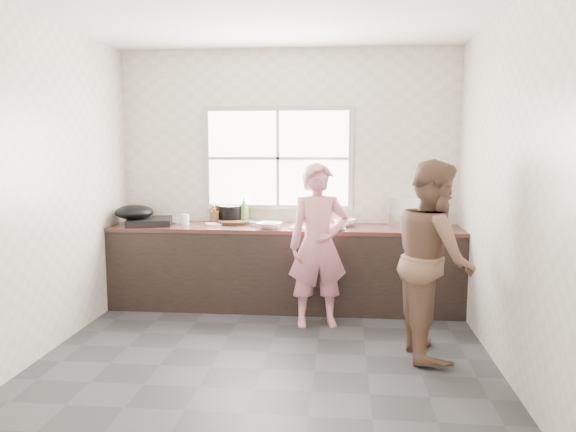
# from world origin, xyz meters

# --- Properties ---
(floor) EXTENTS (3.60, 3.20, 0.01)m
(floor) POSITION_xyz_m (0.00, 0.00, -0.01)
(floor) COLOR #2A2A2D
(floor) RESTS_ON ground
(ceiling) EXTENTS (3.60, 3.20, 0.01)m
(ceiling) POSITION_xyz_m (0.00, 0.00, 2.71)
(ceiling) COLOR silver
(ceiling) RESTS_ON wall_back
(wall_back) EXTENTS (3.60, 0.01, 2.70)m
(wall_back) POSITION_xyz_m (0.00, 1.60, 1.35)
(wall_back) COLOR beige
(wall_back) RESTS_ON ground
(wall_left) EXTENTS (0.01, 3.20, 2.70)m
(wall_left) POSITION_xyz_m (-1.80, 0.00, 1.35)
(wall_left) COLOR silver
(wall_left) RESTS_ON ground
(wall_right) EXTENTS (0.01, 3.20, 2.70)m
(wall_right) POSITION_xyz_m (1.80, 0.00, 1.35)
(wall_right) COLOR silver
(wall_right) RESTS_ON ground
(wall_front) EXTENTS (3.60, 0.01, 2.70)m
(wall_front) POSITION_xyz_m (0.00, -1.60, 1.35)
(wall_front) COLOR silver
(wall_front) RESTS_ON ground
(cabinet) EXTENTS (3.60, 0.62, 0.82)m
(cabinet) POSITION_xyz_m (0.00, 1.29, 0.41)
(cabinet) COLOR black
(cabinet) RESTS_ON floor
(countertop) EXTENTS (3.60, 0.64, 0.04)m
(countertop) POSITION_xyz_m (0.00, 1.29, 0.84)
(countertop) COLOR #381C16
(countertop) RESTS_ON cabinet
(sink) EXTENTS (0.55, 0.45, 0.02)m
(sink) POSITION_xyz_m (0.35, 1.29, 0.86)
(sink) COLOR silver
(sink) RESTS_ON countertop
(faucet) EXTENTS (0.02, 0.02, 0.30)m
(faucet) POSITION_xyz_m (0.35, 1.49, 1.01)
(faucet) COLOR silver
(faucet) RESTS_ON countertop
(window_frame) EXTENTS (1.60, 0.05, 1.10)m
(window_frame) POSITION_xyz_m (-0.10, 1.59, 1.55)
(window_frame) COLOR #9EA0A5
(window_frame) RESTS_ON wall_back
(window_glazing) EXTENTS (1.50, 0.01, 1.00)m
(window_glazing) POSITION_xyz_m (-0.10, 1.57, 1.55)
(window_glazing) COLOR white
(window_glazing) RESTS_ON window_frame
(woman) EXTENTS (0.58, 0.45, 1.43)m
(woman) POSITION_xyz_m (0.38, 0.74, 0.72)
(woman) COLOR #D27E8E
(woman) RESTS_ON floor
(person_side) EXTENTS (0.67, 0.83, 1.59)m
(person_side) POSITION_xyz_m (1.33, 0.10, 0.79)
(person_side) COLOR brown
(person_side) RESTS_ON floor
(cutting_board) EXTENTS (0.43, 0.43, 0.04)m
(cutting_board) POSITION_xyz_m (-0.55, 1.42, 0.88)
(cutting_board) COLOR black
(cutting_board) RESTS_ON countertop
(cleaver) EXTENTS (0.19, 0.10, 0.01)m
(cleaver) POSITION_xyz_m (-0.26, 1.26, 0.90)
(cleaver) COLOR silver
(cleaver) RESTS_ON cutting_board
(bowl_mince) EXTENTS (0.31, 0.31, 0.06)m
(bowl_mince) POSITION_xyz_m (-0.14, 1.13, 0.89)
(bowl_mince) COLOR white
(bowl_mince) RESTS_ON countertop
(bowl_crabs) EXTENTS (0.24, 0.24, 0.06)m
(bowl_crabs) POSITION_xyz_m (0.62, 1.37, 0.89)
(bowl_crabs) COLOR silver
(bowl_crabs) RESTS_ON countertop
(bowl_held) EXTENTS (0.26, 0.26, 0.06)m
(bowl_held) POSITION_xyz_m (0.54, 1.08, 0.89)
(bowl_held) COLOR silver
(bowl_held) RESTS_ON countertop
(black_pot) EXTENTS (0.31, 0.31, 0.18)m
(black_pot) POSITION_xyz_m (-0.61, 1.51, 0.95)
(black_pot) COLOR black
(black_pot) RESTS_ON countertop
(plate_food) EXTENTS (0.23, 0.23, 0.02)m
(plate_food) POSITION_xyz_m (-0.74, 1.33, 0.87)
(plate_food) COLOR silver
(plate_food) RESTS_ON countertop
(bottle_green) EXTENTS (0.14, 0.14, 0.28)m
(bottle_green) POSITION_xyz_m (-0.47, 1.52, 1.00)
(bottle_green) COLOR #4C892C
(bottle_green) RESTS_ON countertop
(bottle_brown_tall) EXTENTS (0.10, 0.10, 0.18)m
(bottle_brown_tall) POSITION_xyz_m (-0.77, 1.42, 0.95)
(bottle_brown_tall) COLOR #502E14
(bottle_brown_tall) RESTS_ON countertop
(bottle_brown_short) EXTENTS (0.15, 0.15, 0.16)m
(bottle_brown_short) POSITION_xyz_m (-0.76, 1.52, 0.94)
(bottle_brown_short) COLOR #402110
(bottle_brown_short) RESTS_ON countertop
(glass_jar) EXTENTS (0.08, 0.08, 0.11)m
(glass_jar) POSITION_xyz_m (-1.05, 1.29, 0.91)
(glass_jar) COLOR white
(glass_jar) RESTS_ON countertop
(burner) EXTENTS (0.55, 0.55, 0.07)m
(burner) POSITION_xyz_m (-1.43, 1.26, 0.89)
(burner) COLOR black
(burner) RESTS_ON countertop
(wok) EXTENTS (0.51, 0.51, 0.15)m
(wok) POSITION_xyz_m (-1.57, 1.21, 1.00)
(wok) COLOR black
(wok) RESTS_ON burner
(dish_rack) EXTENTS (0.43, 0.33, 0.30)m
(dish_rack) POSITION_xyz_m (1.24, 1.48, 1.01)
(dish_rack) COLOR white
(dish_rack) RESTS_ON countertop
(pot_lid_left) EXTENTS (0.31, 0.31, 0.01)m
(pot_lid_left) POSITION_xyz_m (-1.41, 1.29, 0.87)
(pot_lid_left) COLOR #B8B9BF
(pot_lid_left) RESTS_ON countertop
(pot_lid_right) EXTENTS (0.31, 0.31, 0.01)m
(pot_lid_right) POSITION_xyz_m (-1.19, 1.49, 0.87)
(pot_lid_right) COLOR silver
(pot_lid_right) RESTS_ON countertop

